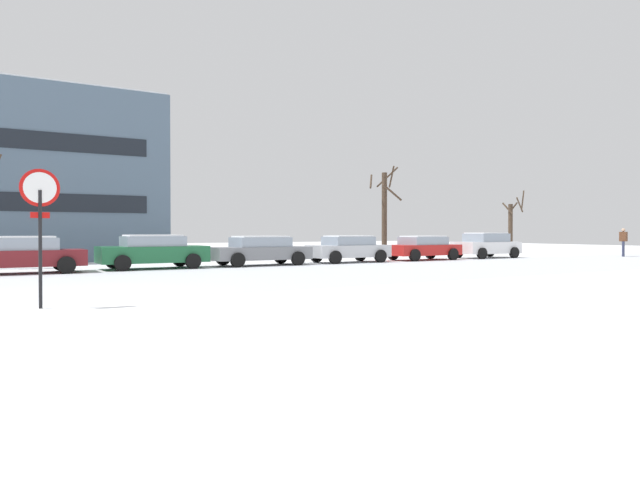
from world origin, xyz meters
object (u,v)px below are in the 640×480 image
(parked_car_green, at_px, (153,251))
(parked_car_gray, at_px, (260,250))
(pedestrian_crossing, at_px, (623,240))
(stop_sign, at_px, (40,211))
(parked_car_red, at_px, (423,247))
(parked_car_silver, at_px, (348,248))
(parked_car_white, at_px, (486,245))
(parked_car_maroon, at_px, (23,254))

(parked_car_green, xyz_separation_m, parked_car_gray, (4.84, -0.15, -0.03))
(parked_car_green, distance_m, pedestrian_crossing, 28.26)
(stop_sign, bearing_deg, parked_car_red, 29.35)
(parked_car_red, bearing_deg, parked_car_silver, 179.41)
(parked_car_white, bearing_deg, parked_car_silver, 179.71)
(stop_sign, height_order, parked_car_green, stop_sign)
(parked_car_white, bearing_deg, parked_car_green, 179.44)
(parked_car_red, xyz_separation_m, parked_car_white, (4.84, 0.00, 0.07))
(parked_car_red, bearing_deg, parked_car_maroon, -179.58)
(parked_car_maroon, distance_m, parked_car_silver, 14.53)
(stop_sign, xyz_separation_m, parked_car_white, (24.51, 11.06, -1.21))
(parked_car_green, bearing_deg, parked_car_white, -0.56)
(parked_car_maroon, relative_size, parked_car_silver, 1.03)
(parked_car_gray, relative_size, parked_car_silver, 1.10)
(parked_car_red, height_order, pedestrian_crossing, pedestrian_crossing)
(parked_car_silver, height_order, parked_car_white, parked_car_white)
(parked_car_gray, relative_size, parked_car_white, 1.12)
(stop_sign, relative_size, pedestrian_crossing, 1.60)
(parked_car_maroon, distance_m, parked_car_white, 24.21)
(parked_car_maroon, xyz_separation_m, parked_car_white, (24.21, 0.14, 0.05))
(stop_sign, xyz_separation_m, parked_car_silver, (14.83, 11.11, -1.27))
(stop_sign, height_order, parked_car_gray, stop_sign)
(parked_car_gray, height_order, pedestrian_crossing, pedestrian_crossing)
(parked_car_gray, distance_m, pedestrian_crossing, 23.43)
(parked_car_gray, bearing_deg, parked_car_white, -0.15)
(parked_car_green, xyz_separation_m, parked_car_white, (19.37, -0.19, 0.03))
(stop_sign, distance_m, parked_car_green, 12.43)
(parked_car_maroon, xyz_separation_m, pedestrian_crossing, (32.91, -2.92, 0.32))
(parked_car_red, bearing_deg, parked_car_green, 179.25)
(parked_car_green, relative_size, parked_car_silver, 1.06)
(parked_car_gray, xyz_separation_m, parked_car_white, (14.53, -0.04, 0.06))
(parked_car_maroon, bearing_deg, parked_car_green, 3.91)
(parked_car_maroon, bearing_deg, parked_car_white, 0.34)
(parked_car_red, bearing_deg, pedestrian_crossing, -12.76)
(parked_car_maroon, xyz_separation_m, parked_car_silver, (14.53, 0.19, -0.01))
(parked_car_white, bearing_deg, parked_car_maroon, -179.66)
(parked_car_gray, bearing_deg, stop_sign, -131.98)
(parked_car_red, distance_m, parked_car_white, 4.84)
(parked_car_gray, distance_m, parked_car_red, 9.68)
(parked_car_maroon, distance_m, pedestrian_crossing, 33.04)
(parked_car_green, bearing_deg, parked_car_red, -0.75)
(parked_car_silver, xyz_separation_m, parked_car_red, (4.84, -0.05, -0.01))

